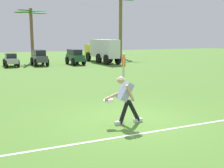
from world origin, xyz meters
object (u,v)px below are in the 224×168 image
frisbee_thrower (125,97)px  parked_car_slot_b (11,60)px  parked_car_slot_c (39,57)px  palm_tree_far_right (121,23)px  box_truck (102,50)px  palm_tree_right_of_centre (31,28)px  frisbee_in_flight (108,100)px  parked_car_slot_d (75,56)px  teammate_near_sideline (124,65)px

frisbee_thrower → parked_car_slot_b: size_ratio=0.62×
parked_car_slot_c → palm_tree_far_right: (10.33, 5.54, 3.29)m
box_truck → palm_tree_right_of_centre: bearing=149.4°
palm_tree_right_of_centre → parked_car_slot_b: bearing=-120.0°
frisbee_in_flight → parked_car_slot_d: (3.86, 17.22, 0.02)m
parked_car_slot_c → parked_car_slot_d: same height
parked_car_slot_b → parked_car_slot_d: size_ratio=0.92×
frisbee_in_flight → teammate_near_sideline: bearing=61.4°
palm_tree_right_of_centre → palm_tree_far_right: size_ratio=0.72×
frisbee_in_flight → parked_car_slot_b: size_ratio=0.16×
parked_car_slot_c → box_truck: bearing=3.8°
parked_car_slot_d → palm_tree_far_right: (7.25, 5.94, 3.29)m
parked_car_slot_b → palm_tree_far_right: bearing=23.9°
palm_tree_right_of_centre → teammate_near_sideline: bearing=-78.4°
teammate_near_sideline → palm_tree_far_right: 18.11m
parked_car_slot_c → teammate_near_sideline: bearing=-74.4°
parked_car_slot_c → parked_car_slot_d: (3.08, -0.40, 0.00)m
frisbee_in_flight → parked_car_slot_d: parked_car_slot_d is taller
frisbee_in_flight → parked_car_slot_c: bearing=87.5°
frisbee_thrower → frisbee_in_flight: size_ratio=3.76×
parked_car_slot_b → palm_tree_right_of_centre: bearing=60.0°
frisbee_in_flight → box_truck: size_ratio=0.06×
palm_tree_far_right → parked_car_slot_d: bearing=-140.6°
parked_car_slot_b → box_truck: box_truck is taller
parked_car_slot_d → palm_tree_right_of_centre: palm_tree_right_of_centre is taller
box_truck → teammate_near_sideline: bearing=-105.0°
parked_car_slot_c → parked_car_slot_d: size_ratio=1.00×
frisbee_thrower → parked_car_slot_c: size_ratio=0.57×
parked_car_slot_b → palm_tree_far_right: (12.65, 5.61, 3.45)m
box_truck → palm_tree_far_right: 7.30m
teammate_near_sideline → parked_car_slot_c: teammate_near_sideline is taller
parked_car_slot_c → box_truck: (5.96, 0.39, 0.51)m
frisbee_thrower → palm_tree_right_of_centre: 21.88m
box_truck → parked_car_slot_b: bearing=-176.8°
palm_tree_far_right → frisbee_in_flight: bearing=-115.6°
teammate_near_sideline → parked_car_slot_b: teammate_near_sideline is taller
palm_tree_far_right → teammate_near_sideline: bearing=-114.3°
frisbee_thrower → palm_tree_right_of_centre: bearing=89.2°
frisbee_in_flight → parked_car_slot_c: size_ratio=0.15×
teammate_near_sideline → parked_car_slot_b: bearing=116.5°
frisbee_in_flight → parked_car_slot_c: parked_car_slot_c is taller
teammate_near_sideline → box_truck: (2.98, 11.12, 0.29)m
frisbee_in_flight → palm_tree_right_of_centre: 21.71m
parked_car_slot_b → parked_car_slot_c: (2.32, 0.07, 0.16)m
frisbee_thrower → palm_tree_right_of_centre: (0.31, 21.73, 2.52)m
frisbee_in_flight → teammate_near_sideline: teammate_near_sideline is taller
frisbee_thrower → box_truck: box_truck is taller
parked_car_slot_d → frisbee_thrower: bearing=-101.1°
frisbee_in_flight → parked_car_slot_d: size_ratio=0.15×
frisbee_thrower → palm_tree_right_of_centre: palm_tree_right_of_centre is taller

